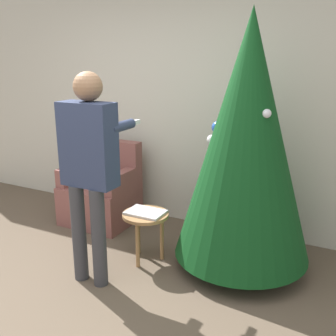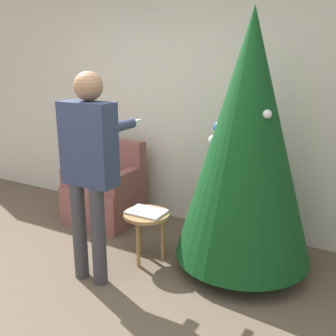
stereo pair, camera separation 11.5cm
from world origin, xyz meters
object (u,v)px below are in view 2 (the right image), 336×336
christmas_tree (247,140)px  side_stool (147,220)px  person_standing (89,159)px  armchair (106,193)px

christmas_tree → side_stool: (-0.82, -0.29, -0.78)m
christmas_tree → person_standing: size_ratio=1.28×
armchair → person_standing: 1.44m
person_standing → side_stool: bearing=63.8°
armchair → side_stool: armchair is taller
armchair → person_standing: bearing=-56.9°
christmas_tree → armchair: 1.95m
person_standing → christmas_tree: bearing=36.1°
christmas_tree → person_standing: bearing=-143.9°
armchair → person_standing: size_ratio=0.53×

